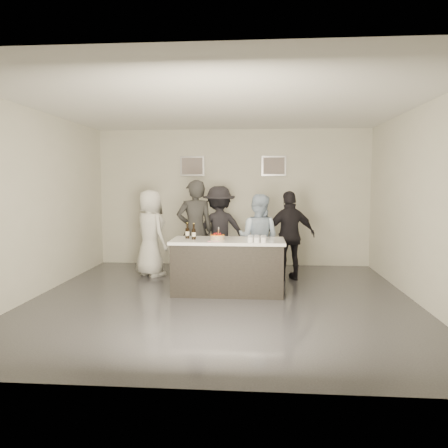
# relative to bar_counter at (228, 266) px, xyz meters

# --- Properties ---
(floor) EXTENTS (6.00, 6.00, 0.00)m
(floor) POSITION_rel_bar_counter_xyz_m (-0.07, -0.44, -0.45)
(floor) COLOR #3D3D42
(floor) RESTS_ON ground
(ceiling) EXTENTS (6.00, 6.00, 0.00)m
(ceiling) POSITION_rel_bar_counter_xyz_m (-0.07, -0.44, 2.55)
(ceiling) COLOR white
(wall_back) EXTENTS (6.00, 0.04, 3.00)m
(wall_back) POSITION_rel_bar_counter_xyz_m (-0.07, 2.56, 1.05)
(wall_back) COLOR beige
(wall_back) RESTS_ON ground
(wall_front) EXTENTS (6.00, 0.04, 3.00)m
(wall_front) POSITION_rel_bar_counter_xyz_m (-0.07, -3.44, 1.05)
(wall_front) COLOR beige
(wall_front) RESTS_ON ground
(wall_left) EXTENTS (0.04, 6.00, 3.00)m
(wall_left) POSITION_rel_bar_counter_xyz_m (-3.07, -0.44, 1.05)
(wall_left) COLOR beige
(wall_left) RESTS_ON ground
(wall_right) EXTENTS (0.04, 6.00, 3.00)m
(wall_right) POSITION_rel_bar_counter_xyz_m (2.93, -0.44, 1.05)
(wall_right) COLOR beige
(wall_right) RESTS_ON ground
(picture_left) EXTENTS (0.54, 0.04, 0.44)m
(picture_left) POSITION_rel_bar_counter_xyz_m (-0.97, 2.53, 1.75)
(picture_left) COLOR #B2B2B7
(picture_left) RESTS_ON wall_back
(picture_right) EXTENTS (0.54, 0.04, 0.44)m
(picture_right) POSITION_rel_bar_counter_xyz_m (0.83, 2.53, 1.75)
(picture_right) COLOR #B2B2B7
(picture_right) RESTS_ON wall_back
(bar_counter) EXTENTS (1.86, 0.86, 0.90)m
(bar_counter) POSITION_rel_bar_counter_xyz_m (0.00, 0.00, 0.00)
(bar_counter) COLOR white
(bar_counter) RESTS_ON ground
(cake) EXTENTS (0.23, 0.23, 0.07)m
(cake) POSITION_rel_bar_counter_xyz_m (-0.17, -0.03, 0.49)
(cake) COLOR orange
(cake) RESTS_ON bar_counter
(beer_bottle_a) EXTENTS (0.07, 0.07, 0.26)m
(beer_bottle_a) POSITION_rel_bar_counter_xyz_m (-0.69, 0.07, 0.58)
(beer_bottle_a) COLOR black
(beer_bottle_a) RESTS_ON bar_counter
(beer_bottle_b) EXTENTS (0.07, 0.07, 0.26)m
(beer_bottle_b) POSITION_rel_bar_counter_xyz_m (-0.56, -0.05, 0.58)
(beer_bottle_b) COLOR black
(beer_bottle_b) RESTS_ON bar_counter
(tumbler_cluster) EXTENTS (0.30, 0.40, 0.08)m
(tumbler_cluster) POSITION_rel_bar_counter_xyz_m (0.48, -0.15, 0.49)
(tumbler_cluster) COLOR orange
(tumbler_cluster) RESTS_ON bar_counter
(candles) EXTENTS (0.24, 0.08, 0.01)m
(candles) POSITION_rel_bar_counter_xyz_m (-0.24, -0.26, 0.45)
(candles) COLOR pink
(candles) RESTS_ON bar_counter
(person_main_black) EXTENTS (0.79, 0.64, 1.89)m
(person_main_black) POSITION_rel_bar_counter_xyz_m (-0.68, 0.89, 0.49)
(person_main_black) COLOR #252525
(person_main_black) RESTS_ON ground
(person_main_blue) EXTENTS (0.94, 0.83, 1.63)m
(person_main_blue) POSITION_rel_bar_counter_xyz_m (0.50, 0.85, 0.36)
(person_main_blue) COLOR #ADC5E2
(person_main_blue) RESTS_ON ground
(person_guest_left) EXTENTS (0.97, 0.96, 1.70)m
(person_guest_left) POSITION_rel_bar_counter_xyz_m (-1.62, 1.24, 0.40)
(person_guest_left) COLOR silver
(person_guest_left) RESTS_ON ground
(person_guest_right) EXTENTS (1.06, 0.66, 1.68)m
(person_guest_right) POSITION_rel_bar_counter_xyz_m (1.10, 1.08, 0.39)
(person_guest_right) COLOR black
(person_guest_right) RESTS_ON ground
(person_guest_back) EXTENTS (1.29, 0.97, 1.77)m
(person_guest_back) POSITION_rel_bar_counter_xyz_m (-0.29, 1.59, 0.43)
(person_guest_back) COLOR black
(person_guest_back) RESTS_ON ground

